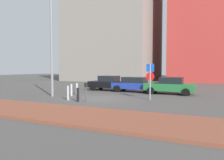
{
  "coord_description": "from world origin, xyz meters",
  "views": [
    {
      "loc": [
        7.23,
        -13.69,
        2.26
      ],
      "look_at": [
        0.61,
        1.12,
        1.37
      ],
      "focal_mm": 33.22,
      "sensor_mm": 36.0,
      "label": 1
    }
  ],
  "objects_px": {
    "parked_car_green": "(170,85)",
    "street_lamp": "(51,38)",
    "parking_sign_post": "(150,77)",
    "traffic_bollard_near": "(77,89)",
    "traffic_bollard_edge": "(68,93)",
    "traffic_bollard_far": "(78,95)",
    "parked_car_black": "(108,83)",
    "parking_meter": "(86,89)",
    "parked_car_blue": "(135,84)",
    "traffic_bollard_mid": "(71,90)"
  },
  "relations": [
    {
      "from": "parked_car_blue",
      "to": "traffic_bollard_near",
      "type": "bearing_deg",
      "value": -135.74
    },
    {
      "from": "parked_car_green",
      "to": "parking_meter",
      "type": "bearing_deg",
      "value": -123.54
    },
    {
      "from": "parking_sign_post",
      "to": "street_lamp",
      "type": "bearing_deg",
      "value": -170.04
    },
    {
      "from": "traffic_bollard_near",
      "to": "traffic_bollard_edge",
      "type": "relative_size",
      "value": 0.95
    },
    {
      "from": "traffic_bollard_mid",
      "to": "traffic_bollard_far",
      "type": "height_order",
      "value": "traffic_bollard_mid"
    },
    {
      "from": "parking_sign_post",
      "to": "traffic_bollard_near",
      "type": "height_order",
      "value": "parking_sign_post"
    },
    {
      "from": "parked_car_green",
      "to": "traffic_bollard_edge",
      "type": "height_order",
      "value": "parked_car_green"
    },
    {
      "from": "traffic_bollard_mid",
      "to": "parking_sign_post",
      "type": "bearing_deg",
      "value": 4.59
    },
    {
      "from": "traffic_bollard_edge",
      "to": "parked_car_black",
      "type": "bearing_deg",
      "value": 91.01
    },
    {
      "from": "traffic_bollard_near",
      "to": "traffic_bollard_far",
      "type": "distance_m",
      "value": 4.09
    },
    {
      "from": "parked_car_black",
      "to": "parking_sign_post",
      "type": "xyz_separation_m",
      "value": [
        5.49,
        -4.63,
        0.87
      ]
    },
    {
      "from": "parking_sign_post",
      "to": "parking_meter",
      "type": "distance_m",
      "value": 4.69
    },
    {
      "from": "parking_sign_post",
      "to": "traffic_bollard_mid",
      "type": "relative_size",
      "value": 2.66
    },
    {
      "from": "parked_car_green",
      "to": "traffic_bollard_near",
      "type": "relative_size",
      "value": 4.35
    },
    {
      "from": "parked_car_black",
      "to": "parking_meter",
      "type": "bearing_deg",
      "value": -76.68
    },
    {
      "from": "parked_car_black",
      "to": "street_lamp",
      "type": "xyz_separation_m",
      "value": [
        -2.26,
        -5.99,
        3.96
      ]
    },
    {
      "from": "parked_car_green",
      "to": "parked_car_blue",
      "type": "bearing_deg",
      "value": 174.41
    },
    {
      "from": "parked_car_green",
      "to": "traffic_bollard_mid",
      "type": "xyz_separation_m",
      "value": [
        -7.24,
        -4.65,
        -0.28
      ]
    },
    {
      "from": "parked_car_blue",
      "to": "parking_meter",
      "type": "bearing_deg",
      "value": -99.1
    },
    {
      "from": "parking_sign_post",
      "to": "traffic_bollard_edge",
      "type": "bearing_deg",
      "value": -154.79
    },
    {
      "from": "parked_car_blue",
      "to": "parking_meter",
      "type": "relative_size",
      "value": 3.34
    },
    {
      "from": "street_lamp",
      "to": "traffic_bollard_mid",
      "type": "bearing_deg",
      "value": 33.37
    },
    {
      "from": "parked_car_blue",
      "to": "parking_sign_post",
      "type": "xyz_separation_m",
      "value": [
        2.61,
        -4.46,
        0.89
      ]
    },
    {
      "from": "parked_car_blue",
      "to": "traffic_bollard_far",
      "type": "distance_m",
      "value": 7.49
    },
    {
      "from": "parked_car_black",
      "to": "traffic_bollard_near",
      "type": "bearing_deg",
      "value": -105.73
    },
    {
      "from": "parking_sign_post",
      "to": "traffic_bollard_far",
      "type": "xyz_separation_m",
      "value": [
        -4.31,
        -2.83,
        -1.17
      ]
    },
    {
      "from": "parked_car_blue",
      "to": "parked_car_green",
      "type": "distance_m",
      "value": 3.39
    },
    {
      "from": "parked_car_blue",
      "to": "traffic_bollard_edge",
      "type": "height_order",
      "value": "parked_car_blue"
    },
    {
      "from": "parked_car_black",
      "to": "traffic_bollard_far",
      "type": "bearing_deg",
      "value": -81.04
    },
    {
      "from": "parking_meter",
      "to": "traffic_bollard_near",
      "type": "relative_size",
      "value": 1.32
    },
    {
      "from": "parked_car_blue",
      "to": "parking_sign_post",
      "type": "relative_size",
      "value": 1.66
    },
    {
      "from": "parked_car_blue",
      "to": "street_lamp",
      "type": "relative_size",
      "value": 0.53
    },
    {
      "from": "parked_car_black",
      "to": "traffic_bollard_far",
      "type": "distance_m",
      "value": 7.56
    },
    {
      "from": "parking_sign_post",
      "to": "street_lamp",
      "type": "height_order",
      "value": "street_lamp"
    },
    {
      "from": "traffic_bollard_mid",
      "to": "traffic_bollard_edge",
      "type": "relative_size",
      "value": 0.95
    },
    {
      "from": "parking_meter",
      "to": "traffic_bollard_edge",
      "type": "height_order",
      "value": "parking_meter"
    },
    {
      "from": "parked_car_black",
      "to": "parking_sign_post",
      "type": "bearing_deg",
      "value": -40.16
    },
    {
      "from": "parked_car_blue",
      "to": "traffic_bollard_near",
      "type": "xyz_separation_m",
      "value": [
        -4.03,
        -3.93,
        -0.27
      ]
    },
    {
      "from": "parked_car_green",
      "to": "street_lamp",
      "type": "height_order",
      "value": "street_lamp"
    },
    {
      "from": "traffic_bollard_far",
      "to": "traffic_bollard_edge",
      "type": "distance_m",
      "value": 1.09
    },
    {
      "from": "street_lamp",
      "to": "parked_car_green",
      "type": "bearing_deg",
      "value": 32.8
    },
    {
      "from": "parked_car_green",
      "to": "street_lamp",
      "type": "distance_m",
      "value": 10.88
    },
    {
      "from": "parking_sign_post",
      "to": "traffic_bollard_far",
      "type": "height_order",
      "value": "parking_sign_post"
    },
    {
      "from": "parking_sign_post",
      "to": "traffic_bollard_far",
      "type": "bearing_deg",
      "value": -146.71
    },
    {
      "from": "traffic_bollard_near",
      "to": "parked_car_blue",
      "type": "bearing_deg",
      "value": 44.26
    },
    {
      "from": "street_lamp",
      "to": "parked_car_blue",
      "type": "bearing_deg",
      "value": 48.55
    },
    {
      "from": "parking_meter",
      "to": "traffic_bollard_far",
      "type": "xyz_separation_m",
      "value": [
        -0.56,
        -0.14,
        -0.37
      ]
    },
    {
      "from": "parked_car_green",
      "to": "parking_sign_post",
      "type": "height_order",
      "value": "parking_sign_post"
    },
    {
      "from": "parked_car_black",
      "to": "parked_car_blue",
      "type": "height_order",
      "value": "parked_car_black"
    },
    {
      "from": "parked_car_blue",
      "to": "traffic_bollard_edge",
      "type": "distance_m",
      "value": 7.51
    }
  ]
}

